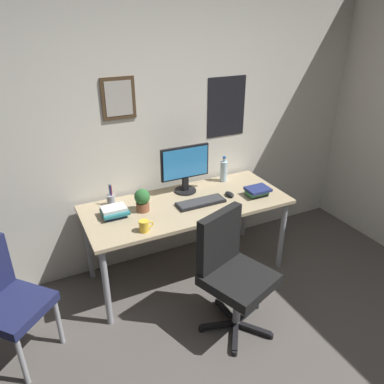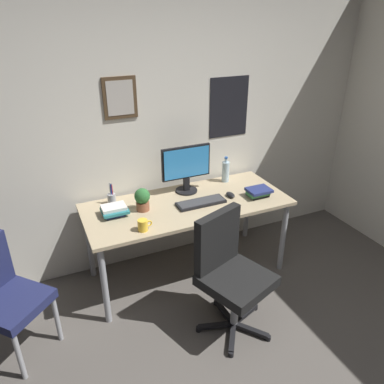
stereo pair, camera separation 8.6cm
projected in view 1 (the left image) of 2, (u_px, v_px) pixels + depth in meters
name	position (u px, v px, depth m)	size (l,w,h in m)	color
wall_back	(159.00, 127.00, 3.34)	(4.40, 0.10, 2.60)	silver
desk	(187.00, 210.00, 3.27)	(1.78, 0.75, 0.74)	tan
office_chair	(231.00, 268.00, 2.77)	(0.59, 0.60, 0.95)	black
side_chair	(4.00, 298.00, 2.51)	(0.59, 0.59, 0.88)	#1E234C
monitor	(185.00, 167.00, 3.34)	(0.46, 0.20, 0.43)	black
keyboard	(201.00, 202.00, 3.22)	(0.43, 0.15, 0.03)	black
computer_mouse	(230.00, 194.00, 3.35)	(0.06, 0.11, 0.04)	black
water_bottle	(224.00, 171.00, 3.61)	(0.07, 0.07, 0.25)	silver
coffee_mug_near	(144.00, 226.00, 2.81)	(0.11, 0.08, 0.09)	yellow
potted_plant	(142.00, 199.00, 3.07)	(0.13, 0.13, 0.20)	brown
pen_cup	(111.00, 200.00, 3.18)	(0.07, 0.07, 0.20)	#9EA0A5
book_stack_left	(114.00, 211.00, 3.02)	(0.21, 0.19, 0.08)	navy
book_stack_right	(257.00, 191.00, 3.35)	(0.21, 0.16, 0.07)	black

